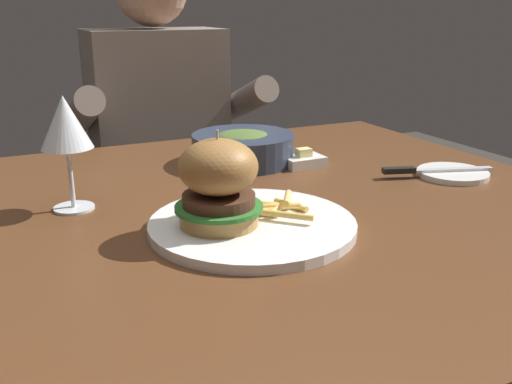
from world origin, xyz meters
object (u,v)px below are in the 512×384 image
at_px(butter_dish, 304,161).
at_px(diner_person, 162,179).
at_px(soup_bowl, 243,147).
at_px(wine_glass, 65,125).
at_px(table_knife, 427,170).
at_px(bread_plate, 453,173).
at_px(main_plate, 252,225).
at_px(burger_sandwich, 218,183).

bearing_deg(butter_dish, diner_person, 100.62).
bearing_deg(soup_bowl, wine_glass, -158.65).
bearing_deg(table_knife, bread_plate, -18.18).
xyz_separation_m(main_plate, bread_plate, (0.45, 0.08, -0.00)).
bearing_deg(diner_person, butter_dish, -79.38).
relative_size(table_knife, butter_dish, 2.59).
xyz_separation_m(main_plate, table_knife, (0.40, 0.09, 0.01)).
distance_m(burger_sandwich, wine_glass, 0.26).
xyz_separation_m(butter_dish, diner_person, (-0.11, 0.61, -0.19)).
bearing_deg(soup_bowl, table_knife, -42.34).
bearing_deg(table_knife, burger_sandwich, -168.81).
xyz_separation_m(bread_plate, diner_person, (-0.33, 0.78, -0.18)).
bearing_deg(burger_sandwich, wine_glass, 130.94).
bearing_deg(butter_dish, bread_plate, -39.54).
xyz_separation_m(burger_sandwich, butter_dish, (0.28, 0.25, -0.06)).
height_order(wine_glass, diner_person, diner_person).
xyz_separation_m(wine_glass, bread_plate, (0.66, -0.12, -0.13)).
relative_size(main_plate, wine_glass, 1.65).
xyz_separation_m(wine_glass, butter_dish, (0.44, 0.06, -0.12)).
relative_size(main_plate, bread_plate, 2.27).
distance_m(soup_bowl, diner_person, 0.57).
distance_m(burger_sandwich, bread_plate, 0.50).
bearing_deg(diner_person, table_knife, -69.93).
bearing_deg(bread_plate, soup_bowl, 140.59).
bearing_deg(wine_glass, soup_bowl, 21.35).
distance_m(burger_sandwich, diner_person, 0.91).
distance_m(main_plate, burger_sandwich, 0.08).
height_order(table_knife, soup_bowl, soup_bowl).
distance_m(butter_dish, diner_person, 0.65).
xyz_separation_m(main_plate, burger_sandwich, (-0.05, 0.01, 0.07)).
relative_size(butter_dish, soup_bowl, 0.39).
xyz_separation_m(wine_glass, soup_bowl, (0.35, 0.14, -0.10)).
relative_size(butter_dish, diner_person, 0.07).
height_order(table_knife, diner_person, diner_person).
height_order(burger_sandwich, soup_bowl, burger_sandwich).
height_order(burger_sandwich, table_knife, burger_sandwich).
distance_m(bread_plate, butter_dish, 0.28).
height_order(main_plate, bread_plate, main_plate).
bearing_deg(table_knife, butter_dish, 135.96).
bearing_deg(main_plate, wine_glass, 137.24).
height_order(main_plate, diner_person, diner_person).
bearing_deg(bread_plate, diner_person, 112.72).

